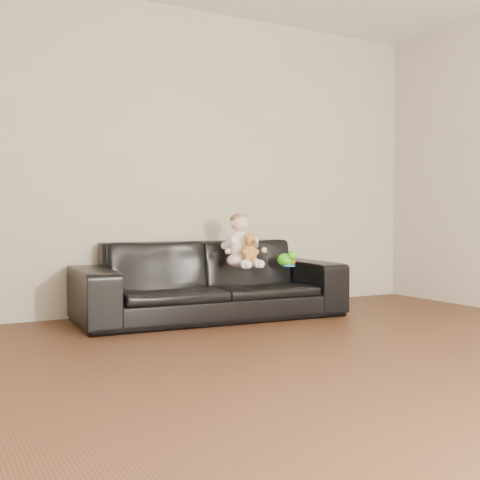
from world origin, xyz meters
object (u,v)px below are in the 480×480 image
sofa (210,280)px  toy_rattle (291,261)px  baby (241,244)px  teddy_bear (250,248)px  toy_blue_disc (289,265)px  toy_green (285,260)px

sofa → toy_rattle: bearing=-5.4°
baby → teddy_bear: 0.14m
teddy_bear → toy_blue_disc: bearing=27.4°
toy_green → toy_blue_disc: (0.02, -0.02, -0.05)m
toy_rattle → teddy_bear: bearing=-163.1°
sofa → teddy_bear: (0.22, -0.25, 0.26)m
baby → toy_blue_disc: baby is taller
toy_rattle → baby: bearing=-178.6°
baby → teddy_bear: size_ratio=1.93×
teddy_bear → toy_blue_disc: size_ratio=2.21×
sofa → baby: baby is taller
toy_green → sofa: bearing=166.0°
teddy_bear → toy_green: 0.41m
sofa → toy_rattle: size_ratio=27.65×
baby → sofa: bearing=161.6°
teddy_bear → toy_green: bearing=31.3°
baby → toy_rattle: bearing=10.9°
toy_rattle → sofa: bearing=171.7°
sofa → toy_green: (0.61, -0.15, 0.15)m
baby → toy_blue_disc: bearing=0.9°
baby → toy_green: 0.42m
toy_green → toy_blue_disc: toy_green is taller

